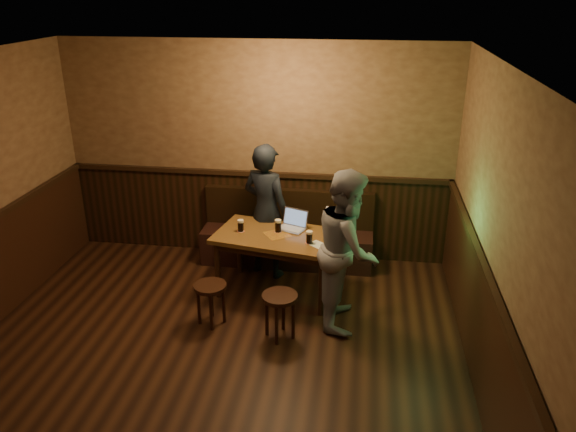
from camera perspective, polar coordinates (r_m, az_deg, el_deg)
The scene contains 12 objects.
room at distance 4.80m, azimuth -9.51°, elevation -5.16°, with size 5.04×6.04×2.84m.
bench at distance 7.32m, azimuth -0.07°, elevation -2.43°, with size 2.20×0.50×0.95m.
pub_table at distance 6.46m, azimuth -1.08°, elevation -2.69°, with size 1.52×1.04×0.75m.
stool_left at distance 6.06m, azimuth -7.88°, elevation -7.70°, with size 0.42×0.42×0.47m.
stool_right at distance 5.77m, azimuth -0.83°, elevation -8.87°, with size 0.40×0.40×0.50m.
pint_left at distance 6.49m, azimuth -4.83°, elevation -0.98°, with size 0.09×0.09×0.15m.
pint_mid at distance 6.45m, azimuth -1.01°, elevation -1.01°, with size 0.10×0.10×0.15m.
pint_right at distance 6.18m, azimuth 2.18°, elevation -2.16°, with size 0.09×0.09×0.15m.
laptop at distance 6.55m, azimuth 0.52°, elevation -0.80°, with size 0.38×0.35×0.22m.
menu at distance 6.17m, azimuth 3.13°, elevation -2.96°, with size 0.22×0.15×0.00m, color silver.
person_suit at distance 6.83m, azimuth -2.22°, elevation 0.52°, with size 0.62×0.40×1.69m, color black.
person_grey at distance 5.88m, azimuth 6.11°, elevation -3.30°, with size 0.83×0.65×1.71m, color gray.
Camera 1 is at (1.37, -3.82, 3.41)m, focal length 35.00 mm.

